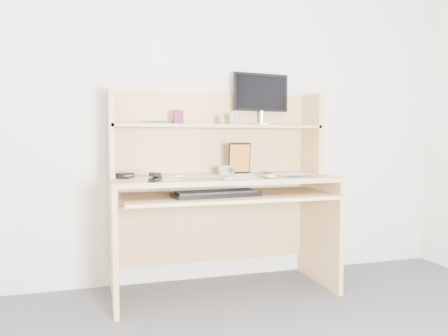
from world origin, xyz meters
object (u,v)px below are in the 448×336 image
object	(u,v)px
keyboard	(216,194)
tv_remote	(266,175)
game_case	(239,158)
desk	(220,184)
monitor	(261,98)

from	to	relation	value
keyboard	tv_remote	bearing A→B (deg)	2.86
tv_remote	game_case	world-z (taller)	game_case
desk	tv_remote	world-z (taller)	desk
desk	tv_remote	size ratio (longest dim) A/B	7.34
keyboard	tv_remote	distance (m)	0.35
desk	monitor	world-z (taller)	monitor
desk	keyboard	distance (m)	0.30
desk	game_case	distance (m)	0.21
desk	keyboard	bearing A→B (deg)	-110.48
tv_remote	monitor	world-z (taller)	monitor
game_case	desk	bearing A→B (deg)	-164.13
keyboard	game_case	distance (m)	0.43
game_case	keyboard	bearing A→B (deg)	-119.98
monitor	game_case	bearing A→B (deg)	-155.53
keyboard	game_case	world-z (taller)	game_case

